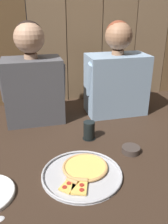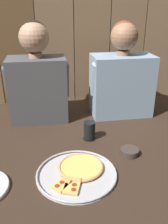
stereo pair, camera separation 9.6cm
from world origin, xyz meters
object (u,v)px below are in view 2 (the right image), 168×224
at_px(drinking_glass, 89,131).
at_px(pizza_tray, 78,172).
at_px(diner_right, 122,76).
at_px(diner_left, 37,78).
at_px(dipping_bowl, 130,151).

bearing_deg(drinking_glass, pizza_tray, -109.53).
relative_size(drinking_glass, diner_right, 0.17).
xyz_separation_m(pizza_tray, diner_left, (-0.17, 0.63, 0.27)).
bearing_deg(dipping_bowl, pizza_tray, -158.89).
xyz_separation_m(dipping_bowl, diner_right, (0.11, 0.52, 0.25)).
relative_size(drinking_glass, dipping_bowl, 1.11).
height_order(dipping_bowl, diner_left, diner_left).
bearing_deg(dipping_bowl, drinking_glass, 132.77).
distance_m(pizza_tray, dipping_bowl, 0.31).
distance_m(diner_left, diner_right, 0.56).
relative_size(pizza_tray, drinking_glass, 3.47).
xyz_separation_m(pizza_tray, dipping_bowl, (0.29, 0.11, 0.01)).
relative_size(pizza_tray, dipping_bowl, 3.86).
height_order(pizza_tray, diner_right, diner_right).
bearing_deg(diner_right, dipping_bowl, -101.48).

